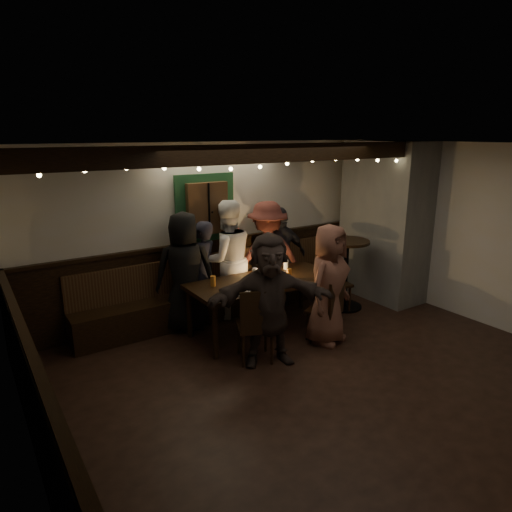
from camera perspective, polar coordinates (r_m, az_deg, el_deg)
room at (r=6.80m, az=7.31°, el=0.98°), size 6.02×5.01×2.62m
dining_table at (r=6.35m, az=0.99°, el=-3.53°), size 2.11×0.91×0.92m
chair_near_left at (r=5.52m, az=0.04°, el=-8.21°), size 0.56×0.56×0.96m
chair_near_right at (r=6.19m, az=9.19°, el=-6.22°), size 0.51×0.51×0.87m
chair_end at (r=7.13m, az=9.15°, el=-2.83°), size 0.49×0.49×0.97m
high_top at (r=7.33m, az=11.18°, el=-1.16°), size 0.70×0.70×1.11m
person_a at (r=6.43m, az=-8.86°, el=-2.00°), size 0.97×0.80×1.70m
person_b at (r=6.67m, az=-6.70°, el=-2.07°), size 0.66×0.56×1.52m
person_c at (r=6.83m, az=-3.66°, el=-0.43°), size 0.96×0.80×1.79m
person_d at (r=7.07m, az=1.39°, el=-0.09°), size 1.23×0.87×1.73m
person_e at (r=7.26m, az=3.06°, el=-0.17°), size 0.96×0.42×1.62m
person_f at (r=5.44m, az=1.63°, el=-5.48°), size 1.57×1.02×1.62m
person_g at (r=6.06m, az=9.04°, el=-3.54°), size 0.91×0.74×1.61m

